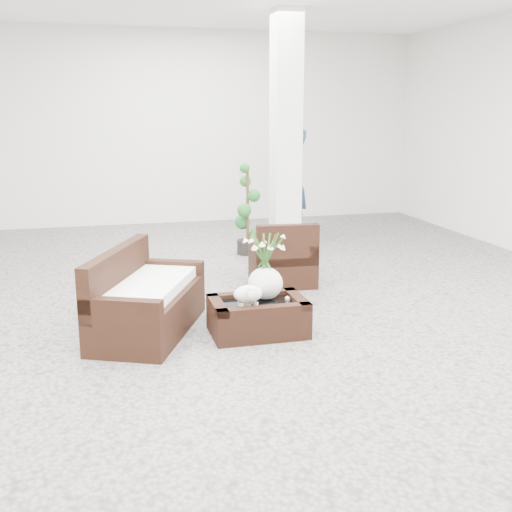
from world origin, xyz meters
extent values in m
plane|color=gray|center=(0.00, 0.00, 0.00)|extent=(11.00, 11.00, 0.00)
cube|color=white|center=(1.20, 2.80, 1.75)|extent=(0.40, 0.40, 3.50)
cube|color=black|center=(-0.14, -0.72, 0.16)|extent=(0.90, 0.60, 0.31)
ellipsoid|color=white|center=(-0.26, -0.82, 0.42)|extent=(0.28, 0.23, 0.21)
cylinder|color=white|center=(0.16, -0.70, 0.33)|extent=(0.04, 0.04, 0.03)
cube|color=black|center=(0.60, 0.94, 0.40)|extent=(0.80, 0.77, 0.79)
cube|color=black|center=(-1.15, -0.41, 0.41)|extent=(1.29, 1.69, 0.81)
imported|color=navy|center=(1.62, 3.72, 0.90)|extent=(0.59, 0.75, 1.80)
camera|label=1|loc=(-1.59, -6.28, 2.14)|focal=44.25mm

